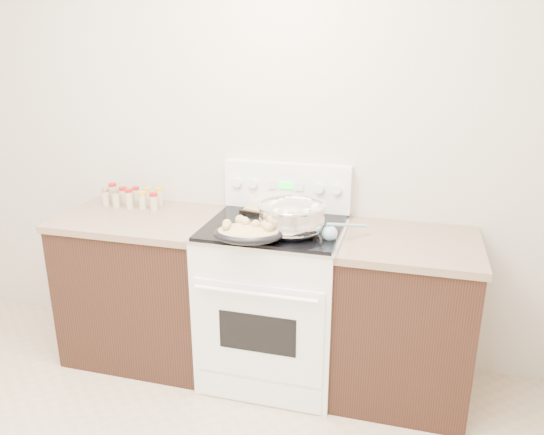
% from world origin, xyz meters
% --- Properties ---
extents(room_shell, '(4.10, 3.60, 2.75)m').
position_xyz_m(room_shell, '(0.00, 0.00, 1.70)').
color(room_shell, beige).
rests_on(room_shell, ground).
extents(counter_left, '(0.93, 0.67, 0.92)m').
position_xyz_m(counter_left, '(-0.48, 1.43, 0.46)').
color(counter_left, black).
rests_on(counter_left, ground).
extents(counter_right, '(0.73, 0.67, 0.92)m').
position_xyz_m(counter_right, '(1.08, 1.43, 0.46)').
color(counter_right, black).
rests_on(counter_right, ground).
extents(kitchen_range, '(0.78, 0.73, 1.22)m').
position_xyz_m(kitchen_range, '(0.35, 1.42, 0.49)').
color(kitchen_range, white).
rests_on(kitchen_range, ground).
extents(mixing_bowl, '(0.44, 0.44, 0.21)m').
position_xyz_m(mixing_bowl, '(0.47, 1.31, 1.03)').
color(mixing_bowl, silver).
rests_on(mixing_bowl, kitchen_range).
extents(roasting_pan, '(0.41, 0.33, 0.11)m').
position_xyz_m(roasting_pan, '(0.29, 1.14, 0.99)').
color(roasting_pan, black).
rests_on(roasting_pan, kitchen_range).
extents(baking_sheet, '(0.42, 0.33, 0.06)m').
position_xyz_m(baking_sheet, '(0.32, 1.64, 0.96)').
color(baking_sheet, black).
rests_on(baking_sheet, kitchen_range).
extents(wooden_spoon, '(0.16, 0.21, 0.04)m').
position_xyz_m(wooden_spoon, '(0.21, 1.19, 0.95)').
color(wooden_spoon, tan).
rests_on(wooden_spoon, kitchen_range).
extents(blue_ladle, '(0.22, 0.21, 0.10)m').
position_xyz_m(blue_ladle, '(0.69, 1.29, 0.98)').
color(blue_ladle, '#7FAEBE').
rests_on(blue_ladle, kitchen_range).
extents(spice_jars, '(0.38, 0.15, 0.12)m').
position_xyz_m(spice_jars, '(-0.62, 1.58, 0.98)').
color(spice_jars, '#BFB28C').
rests_on(spice_jars, counter_left).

